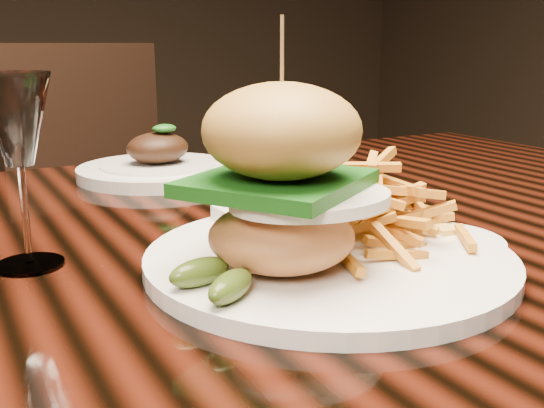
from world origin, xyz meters
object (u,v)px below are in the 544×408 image
burger_plate (325,207)px  chair_far (118,214)px  dining_table (205,291)px  wine_glass (17,127)px  far_dish (159,167)px

burger_plate → chair_far: (0.09, 1.06, -0.27)m
dining_table → wine_glass: 0.28m
far_dish → chair_far: size_ratio=0.26×
wine_glass → far_dish: 0.42m
burger_plate → dining_table: bearing=83.6°
chair_far → far_dish: bearing=-122.0°
far_dish → chair_far: chair_far is taller
burger_plate → chair_far: 1.10m
dining_table → wine_glass: (-0.19, -0.04, 0.21)m
burger_plate → chair_far: size_ratio=0.36×
chair_far → burger_plate: bearing=-118.4°
wine_glass → chair_far: chair_far is taller
dining_table → far_dish: size_ratio=6.53×
wine_glass → far_dish: bearing=54.1°
burger_plate → wine_glass: (-0.24, 0.14, 0.07)m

